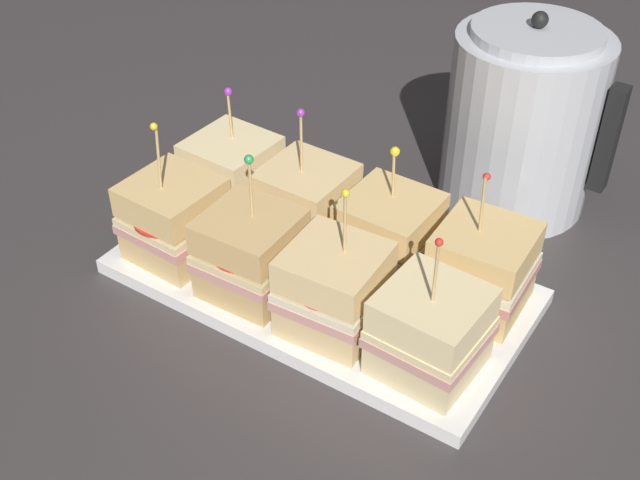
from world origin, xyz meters
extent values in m
plane|color=#383333|center=(0.00, 0.00, 0.00)|extent=(6.00, 6.00, 0.00)
cube|color=white|center=(0.00, 0.00, 0.01)|extent=(0.47, 0.25, 0.01)
cube|color=white|center=(0.00, 0.00, 0.01)|extent=(0.47, 0.25, 0.01)
cube|color=tan|center=(-0.17, -0.06, 0.04)|extent=(0.10, 0.10, 0.04)
cube|color=tan|center=(-0.17, -0.06, 0.06)|extent=(0.11, 0.11, 0.01)
cube|color=beige|center=(-0.17, -0.06, 0.07)|extent=(0.10, 0.10, 0.01)
cylinder|color=red|center=(-0.17, -0.07, 0.08)|extent=(0.07, 0.07, 0.00)
cube|color=#E0B771|center=(-0.17, -0.06, 0.10)|extent=(0.10, 0.10, 0.04)
cylinder|color=tan|center=(-0.17, -0.07, 0.15)|extent=(0.00, 0.01, 0.09)
sphere|color=yellow|center=(-0.17, -0.07, 0.19)|extent=(0.01, 0.01, 0.01)
cube|color=tan|center=(-0.05, -0.06, 0.04)|extent=(0.10, 0.10, 0.04)
cube|color=tan|center=(-0.05, -0.06, 0.06)|extent=(0.10, 0.10, 0.01)
cube|color=beige|center=(-0.05, -0.06, 0.07)|extent=(0.10, 0.10, 0.01)
cylinder|color=red|center=(-0.05, -0.08, 0.08)|extent=(0.06, 0.06, 0.00)
cube|color=tan|center=(-0.05, -0.06, 0.10)|extent=(0.10, 0.10, 0.04)
cylinder|color=tan|center=(-0.05, -0.05, 0.15)|extent=(0.00, 0.00, 0.08)
sphere|color=green|center=(-0.05, -0.05, 0.19)|extent=(0.01, 0.01, 0.01)
cube|color=#DBB77A|center=(0.06, -0.06, 0.04)|extent=(0.10, 0.10, 0.04)
cube|color=tan|center=(0.06, -0.06, 0.06)|extent=(0.11, 0.11, 0.01)
cube|color=beige|center=(0.06, -0.06, 0.07)|extent=(0.10, 0.10, 0.01)
cylinder|color=red|center=(0.06, -0.08, 0.08)|extent=(0.06, 0.06, 0.00)
cube|color=#E8C281|center=(0.06, -0.06, 0.10)|extent=(0.10, 0.10, 0.04)
cylinder|color=tan|center=(0.06, -0.05, 0.15)|extent=(0.00, 0.00, 0.08)
sphere|color=yellow|center=(0.06, -0.05, 0.19)|extent=(0.01, 0.01, 0.01)
cube|color=beige|center=(0.17, -0.06, 0.04)|extent=(0.10, 0.10, 0.04)
cube|color=tan|center=(0.17, -0.06, 0.06)|extent=(0.11, 0.11, 0.01)
cube|color=beige|center=(0.17, -0.06, 0.07)|extent=(0.10, 0.10, 0.01)
cube|color=beige|center=(0.17, -0.06, 0.09)|extent=(0.10, 0.10, 0.04)
cylinder|color=tan|center=(0.17, -0.07, 0.14)|extent=(0.00, 0.00, 0.08)
sphere|color=red|center=(0.17, -0.07, 0.18)|extent=(0.01, 0.01, 0.01)
cube|color=beige|center=(-0.17, 0.05, 0.04)|extent=(0.10, 0.10, 0.04)
cube|color=tan|center=(-0.17, 0.05, 0.06)|extent=(0.11, 0.11, 0.01)
cube|color=beige|center=(-0.17, 0.05, 0.07)|extent=(0.10, 0.10, 0.01)
cylinder|color=red|center=(-0.17, 0.04, 0.08)|extent=(0.05, 0.05, 0.00)
cube|color=beige|center=(-0.17, 0.05, 0.10)|extent=(0.10, 0.10, 0.04)
cylinder|color=tan|center=(-0.17, 0.06, 0.14)|extent=(0.00, 0.01, 0.07)
sphere|color=purple|center=(-0.17, 0.06, 0.18)|extent=(0.01, 0.01, 0.01)
cube|color=#DBB77A|center=(-0.05, 0.05, 0.04)|extent=(0.10, 0.10, 0.04)
cube|color=tan|center=(-0.05, 0.05, 0.06)|extent=(0.10, 0.10, 0.01)
cube|color=beige|center=(-0.05, 0.05, 0.07)|extent=(0.10, 0.10, 0.01)
cylinder|color=red|center=(-0.05, 0.04, 0.08)|extent=(0.06, 0.06, 0.00)
cube|color=#E8C281|center=(-0.05, 0.05, 0.10)|extent=(0.10, 0.10, 0.04)
cylinder|color=tan|center=(-0.06, 0.05, 0.15)|extent=(0.00, 0.00, 0.09)
sphere|color=purple|center=(-0.06, 0.05, 0.19)|extent=(0.01, 0.01, 0.01)
cube|color=tan|center=(0.06, 0.05, 0.04)|extent=(0.10, 0.10, 0.04)
cube|color=#B26B60|center=(0.06, 0.05, 0.06)|extent=(0.10, 0.10, 0.01)
cube|color=beige|center=(0.06, 0.05, 0.07)|extent=(0.10, 0.10, 0.01)
cylinder|color=red|center=(0.06, 0.04, 0.08)|extent=(0.08, 0.08, 0.00)
cube|color=#E0B771|center=(0.06, 0.05, 0.10)|extent=(0.10, 0.10, 0.04)
cylinder|color=tan|center=(0.06, 0.06, 0.14)|extent=(0.00, 0.01, 0.07)
sphere|color=yellow|center=(0.06, 0.06, 0.17)|extent=(0.01, 0.01, 0.01)
cube|color=tan|center=(0.17, 0.06, 0.04)|extent=(0.10, 0.10, 0.04)
cube|color=tan|center=(0.17, 0.06, 0.06)|extent=(0.10, 0.10, 0.01)
cube|color=beige|center=(0.17, 0.06, 0.07)|extent=(0.10, 0.10, 0.01)
cylinder|color=red|center=(0.17, 0.04, 0.08)|extent=(0.05, 0.05, 0.00)
cube|color=#E0B771|center=(0.17, 0.06, 0.10)|extent=(0.10, 0.10, 0.04)
cylinder|color=tan|center=(0.16, 0.05, 0.15)|extent=(0.00, 0.01, 0.08)
sphere|color=red|center=(0.16, 0.05, 0.18)|extent=(0.01, 0.01, 0.01)
cylinder|color=#B7BABF|center=(0.11, 0.29, 0.11)|extent=(0.19, 0.19, 0.23)
cylinder|color=#B7BABF|center=(0.11, 0.29, 0.24)|extent=(0.16, 0.16, 0.01)
sphere|color=black|center=(0.11, 0.29, 0.25)|extent=(0.02, 0.02, 0.02)
cube|color=black|center=(0.22, 0.29, 0.13)|extent=(0.02, 0.02, 0.14)
camera|label=1|loc=(0.39, -0.59, 0.62)|focal=45.00mm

